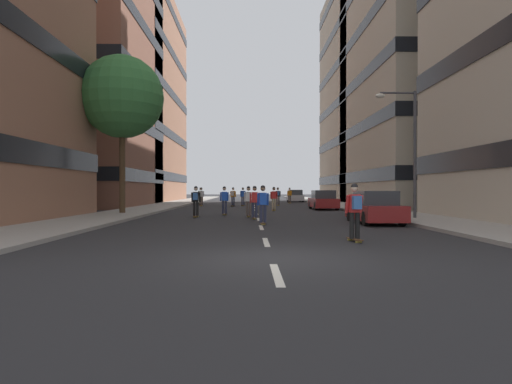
{
  "coord_description": "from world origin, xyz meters",
  "views": [
    {
      "loc": [
        -0.53,
        -10.18,
        1.6
      ],
      "look_at": [
        0.0,
        20.76,
        1.4
      ],
      "focal_mm": 30.69,
      "sensor_mm": 36.0,
      "label": 1
    }
  ],
  "objects_px": {
    "parked_car_near": "(323,201)",
    "skater_0": "(200,195)",
    "skater_1": "(201,196)",
    "skater_4": "(255,201)",
    "skater_6": "(278,195)",
    "parked_car_far": "(295,196)",
    "skater_11": "(274,197)",
    "skater_7": "(249,200)",
    "skater_10": "(290,195)",
    "street_tree_near": "(122,97)",
    "skater_3": "(233,195)",
    "streetlamp_right": "(408,140)",
    "skater_12": "(243,196)",
    "skater_9": "(263,203)",
    "skater_8": "(196,199)",
    "skater_5": "(355,208)",
    "skater_2": "(224,199)",
    "parked_car_mid": "(375,208)"
  },
  "relations": [
    {
      "from": "skater_8",
      "to": "skater_12",
      "type": "xyz_separation_m",
      "value": [
        2.46,
        17.16,
        -0.03
      ]
    },
    {
      "from": "streetlamp_right",
      "to": "skater_9",
      "type": "height_order",
      "value": "streetlamp_right"
    },
    {
      "from": "skater_3",
      "to": "parked_car_far",
      "type": "bearing_deg",
      "value": 62.99
    },
    {
      "from": "skater_9",
      "to": "skater_12",
      "type": "bearing_deg",
      "value": 93.07
    },
    {
      "from": "skater_5",
      "to": "skater_8",
      "type": "height_order",
      "value": "same"
    },
    {
      "from": "streetlamp_right",
      "to": "skater_5",
      "type": "relative_size",
      "value": 3.65
    },
    {
      "from": "street_tree_near",
      "to": "skater_3",
      "type": "bearing_deg",
      "value": 64.31
    },
    {
      "from": "skater_7",
      "to": "skater_10",
      "type": "height_order",
      "value": "same"
    },
    {
      "from": "skater_7",
      "to": "skater_12",
      "type": "xyz_separation_m",
      "value": [
        -0.54,
        16.82,
        0.0
      ]
    },
    {
      "from": "skater_1",
      "to": "skater_4",
      "type": "xyz_separation_m",
      "value": [
        4.84,
        -18.47,
        0.0
      ]
    },
    {
      "from": "skater_0",
      "to": "skater_11",
      "type": "distance_m",
      "value": 15.29
    },
    {
      "from": "skater_2",
      "to": "skater_11",
      "type": "distance_m",
      "value": 6.39
    },
    {
      "from": "skater_0",
      "to": "skater_6",
      "type": "xyz_separation_m",
      "value": [
        7.92,
        -3.79,
        0.0
      ]
    },
    {
      "from": "skater_1",
      "to": "skater_4",
      "type": "bearing_deg",
      "value": -75.33
    },
    {
      "from": "streetlamp_right",
      "to": "skater_4",
      "type": "relative_size",
      "value": 3.65
    },
    {
      "from": "skater_12",
      "to": "skater_9",
      "type": "bearing_deg",
      "value": -86.93
    },
    {
      "from": "street_tree_near",
      "to": "streetlamp_right",
      "type": "xyz_separation_m",
      "value": [
        16.04,
        -5.02,
        -3.18
      ]
    },
    {
      "from": "skater_9",
      "to": "skater_11",
      "type": "bearing_deg",
      "value": 84.46
    },
    {
      "from": "parked_car_near",
      "to": "skater_3",
      "type": "xyz_separation_m",
      "value": [
        -7.34,
        6.26,
        0.32
      ]
    },
    {
      "from": "parked_car_far",
      "to": "skater_3",
      "type": "xyz_separation_m",
      "value": [
        -7.34,
        -14.39,
        0.32
      ]
    },
    {
      "from": "skater_11",
      "to": "skater_12",
      "type": "relative_size",
      "value": 1.0
    },
    {
      "from": "skater_7",
      "to": "parked_car_mid",
      "type": "bearing_deg",
      "value": -39.9
    },
    {
      "from": "streetlamp_right",
      "to": "skater_7",
      "type": "distance_m",
      "value": 9.24
    },
    {
      "from": "street_tree_near",
      "to": "skater_9",
      "type": "xyz_separation_m",
      "value": [
        8.51,
        -7.55,
        -6.34
      ]
    },
    {
      "from": "skater_2",
      "to": "skater_3",
      "type": "height_order",
      "value": "same"
    },
    {
      "from": "skater_8",
      "to": "skater_9",
      "type": "height_order",
      "value": "same"
    },
    {
      "from": "parked_car_near",
      "to": "streetlamp_right",
      "type": "relative_size",
      "value": 0.68
    },
    {
      "from": "parked_car_near",
      "to": "streetlamp_right",
      "type": "xyz_separation_m",
      "value": [
        2.29,
        -12.08,
        3.44
      ]
    },
    {
      "from": "skater_7",
      "to": "skater_11",
      "type": "distance_m",
      "value": 7.49
    },
    {
      "from": "skater_8",
      "to": "skater_6",
      "type": "bearing_deg",
      "value": 71.43
    },
    {
      "from": "street_tree_near",
      "to": "skater_12",
      "type": "distance_m",
      "value": 17.61
    },
    {
      "from": "parked_car_mid",
      "to": "street_tree_near",
      "type": "height_order",
      "value": "street_tree_near"
    },
    {
      "from": "skater_7",
      "to": "skater_11",
      "type": "height_order",
      "value": "same"
    },
    {
      "from": "skater_10",
      "to": "skater_12",
      "type": "height_order",
      "value": "same"
    },
    {
      "from": "parked_car_far",
      "to": "skater_2",
      "type": "bearing_deg",
      "value": -104.78
    },
    {
      "from": "skater_4",
      "to": "street_tree_near",
      "type": "bearing_deg",
      "value": 153.91
    },
    {
      "from": "skater_6",
      "to": "skater_8",
      "type": "xyz_separation_m",
      "value": [
        -5.85,
        -17.41,
        0.0
      ]
    },
    {
      "from": "parked_car_near",
      "to": "skater_0",
      "type": "bearing_deg",
      "value": 133.14
    },
    {
      "from": "street_tree_near",
      "to": "skater_11",
      "type": "bearing_deg",
      "value": 27.83
    },
    {
      "from": "skater_7",
      "to": "streetlamp_right",
      "type": "bearing_deg",
      "value": -19.62
    },
    {
      "from": "skater_7",
      "to": "skater_12",
      "type": "height_order",
      "value": "same"
    },
    {
      "from": "parked_car_near",
      "to": "parked_car_far",
      "type": "distance_m",
      "value": 20.66
    },
    {
      "from": "skater_0",
      "to": "skater_7",
      "type": "distance_m",
      "value": 21.46
    },
    {
      "from": "parked_car_near",
      "to": "skater_1",
      "type": "distance_m",
      "value": 12.77
    },
    {
      "from": "skater_4",
      "to": "skater_6",
      "type": "xyz_separation_m",
      "value": [
        2.52,
        18.98,
        0.03
      ]
    },
    {
      "from": "parked_car_far",
      "to": "skater_10",
      "type": "xyz_separation_m",
      "value": [
        -1.24,
        -5.66,
        0.29
      ]
    },
    {
      "from": "skater_2",
      "to": "skater_4",
      "type": "xyz_separation_m",
      "value": [
        1.82,
        -3.73,
        0.0
      ]
    },
    {
      "from": "skater_0",
      "to": "skater_1",
      "type": "relative_size",
      "value": 1.0
    },
    {
      "from": "parked_car_far",
      "to": "skater_11",
      "type": "height_order",
      "value": "skater_11"
    },
    {
      "from": "parked_car_mid",
      "to": "skater_12",
      "type": "distance_m",
      "value": 22.68
    }
  ]
}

